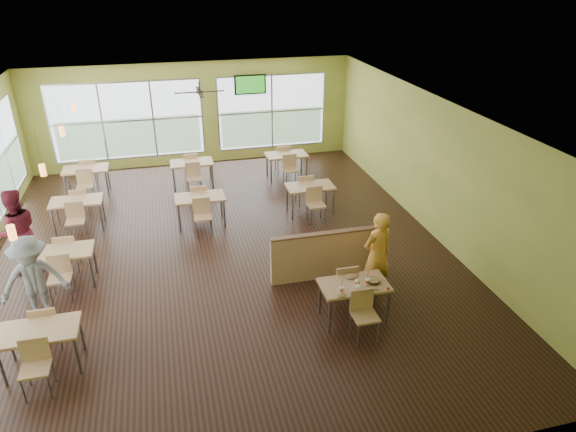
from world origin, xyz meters
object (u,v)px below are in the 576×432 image
at_px(half_wall_divider, 328,254).
at_px(food_basket, 373,280).
at_px(man_plaid, 377,255).
at_px(main_table, 354,289).

height_order(half_wall_divider, food_basket, half_wall_divider).
bearing_deg(man_plaid, food_basket, 45.03).
distance_m(main_table, man_plaid, 0.96).
bearing_deg(half_wall_divider, main_table, -90.00).
height_order(man_plaid, food_basket, man_plaid).
distance_m(main_table, food_basket, 0.37).
relative_size(main_table, half_wall_divider, 0.63).
bearing_deg(half_wall_divider, food_basket, -77.17).
xyz_separation_m(main_table, half_wall_divider, (0.00, 1.45, -0.11)).
relative_size(man_plaid, food_basket, 6.81).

